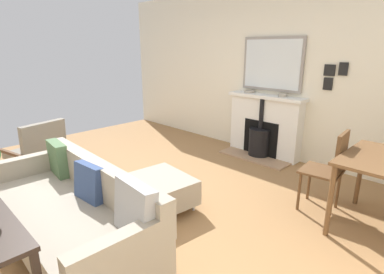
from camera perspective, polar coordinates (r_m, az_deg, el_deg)
name	(u,v)px	position (r m, az deg, el deg)	size (l,w,h in m)	color
ground_plane	(125,199)	(3.77, -12.58, -11.44)	(5.39, 6.36, 0.01)	olive
wall_left	(257,72)	(5.28, 12.18, 12.05)	(0.12, 6.36, 2.71)	silver
fireplace	(263,129)	(5.09, 13.40, 1.46)	(0.58, 1.30, 1.02)	#9E7A5B
mirror_over_mantel	(272,64)	(5.03, 14.95, 13.22)	(0.04, 1.04, 0.83)	gray
mantel_bowl_near	(249,91)	(5.17, 10.82, 8.51)	(0.17, 0.17, 0.04)	#9E9384
mantel_bowl_far	(283,95)	(4.86, 16.82, 7.63)	(0.13, 0.13, 0.05)	#9E9384
sofa	(73,213)	(2.93, -21.61, -13.24)	(0.86, 2.06, 0.83)	#B2B2B7
ottoman	(163,189)	(3.43, -5.61, -9.72)	(0.62, 0.76, 0.37)	#B2B2B7
armchair_accent	(39,148)	(4.53, -27.07, -1.84)	(0.78, 0.70, 0.82)	#4C3321
dining_chair_near_fireplace	(331,166)	(3.52, 24.84, -4.98)	(0.44, 0.44, 0.92)	brown
photo_gallery_row	(333,74)	(4.64, 25.24, 10.72)	(0.02, 0.31, 0.38)	black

